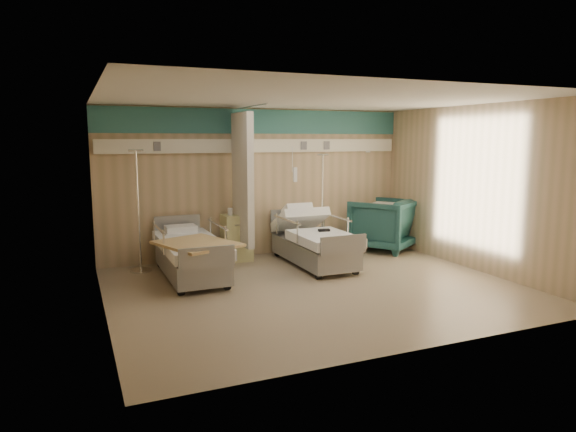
{
  "coord_description": "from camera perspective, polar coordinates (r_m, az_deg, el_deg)",
  "views": [
    {
      "loc": [
        -3.31,
        -6.74,
        2.23
      ],
      "look_at": [
        -0.2,
        0.6,
        1.03
      ],
      "focal_mm": 32.0,
      "sensor_mm": 36.0,
      "label": 1
    }
  ],
  "objects": [
    {
      "name": "toiletry_bag",
      "position": [
        9.55,
        -5.16,
        0.62
      ],
      "size": [
        0.26,
        0.19,
        0.13
      ],
      "primitive_type": "cube",
      "rotation": [
        0.0,
        0.0,
        0.19
      ],
      "color": "black",
      "rests_on": "bedside_cabinet"
    },
    {
      "name": "iv_stand_right",
      "position": [
        10.03,
        3.79,
        -1.97
      ],
      "size": [
        0.35,
        0.35,
        1.94
      ],
      "rotation": [
        0.0,
        0.0,
        -0.24
      ],
      "color": "silver",
      "rests_on": "ground"
    },
    {
      "name": "visitor_armchair",
      "position": [
        10.52,
        10.57,
        -0.92
      ],
      "size": [
        1.55,
        1.56,
        1.04
      ],
      "primitive_type": "imported",
      "rotation": [
        0.0,
        0.0,
        3.71
      ],
      "color": "#1D4949",
      "rests_on": "ground"
    },
    {
      "name": "tan_blanket",
      "position": [
        7.92,
        -10.07,
        -3.05
      ],
      "size": [
        1.31,
        1.45,
        0.04
      ],
      "primitive_type": "cube",
      "rotation": [
        0.0,
        0.0,
        0.36
      ],
      "color": "#D8B66E",
      "rests_on": "bed_left"
    },
    {
      "name": "bed_right",
      "position": [
        9.14,
        2.89,
        -3.53
      ],
      "size": [
        1.0,
        2.16,
        0.63
      ],
      "primitive_type": null,
      "color": "white",
      "rests_on": "ground"
    },
    {
      "name": "room_walls",
      "position": [
        7.73,
        2.15,
        5.85
      ],
      "size": [
        6.04,
        5.04,
        2.82
      ],
      "color": "tan",
      "rests_on": "ground"
    },
    {
      "name": "waffle_blanket",
      "position": [
        10.47,
        10.8,
        2.12
      ],
      "size": [
        0.89,
        0.88,
        0.08
      ],
      "primitive_type": "cube",
      "rotation": [
        0.0,
        0.0,
        3.8
      ],
      "color": "silver",
      "rests_on": "visitor_armchair"
    },
    {
      "name": "bedside_cabinet",
      "position": [
        9.52,
        -5.73,
        -2.39
      ],
      "size": [
        0.5,
        0.48,
        0.85
      ],
      "primitive_type": "cube",
      "color": "#DBD689",
      "rests_on": "ground"
    },
    {
      "name": "call_remote",
      "position": [
        8.97,
        4.01,
        -1.58
      ],
      "size": [
        0.21,
        0.12,
        0.04
      ],
      "primitive_type": "cube",
      "rotation": [
        0.0,
        0.0,
        -0.16
      ],
      "color": "black",
      "rests_on": "bed_right"
    },
    {
      "name": "white_cup",
      "position": [
        9.4,
        -6.45,
        0.49
      ],
      "size": [
        0.1,
        0.1,
        0.13
      ],
      "primitive_type": "cylinder",
      "rotation": [
        0.0,
        0.0,
        0.12
      ],
      "color": "white",
      "rests_on": "bedside_cabinet"
    },
    {
      "name": "ground",
      "position": [
        7.83,
        3.07,
        -7.98
      ],
      "size": [
        6.0,
        5.0,
        0.0
      ],
      "primitive_type": "cube",
      "color": "gray",
      "rests_on": "ground"
    },
    {
      "name": "iv_stand_left",
      "position": [
        9.02,
        -16.13,
        -3.33
      ],
      "size": [
        0.37,
        0.37,
        2.06
      ],
      "rotation": [
        0.0,
        0.0,
        0.33
      ],
      "color": "silver",
      "rests_on": "ground"
    },
    {
      "name": "bed_left",
      "position": [
        8.44,
        -10.73,
        -4.69
      ],
      "size": [
        1.0,
        2.16,
        0.63
      ],
      "primitive_type": null,
      "color": "white",
      "rests_on": "ground"
    }
  ]
}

